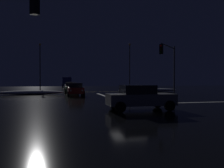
{
  "coord_description": "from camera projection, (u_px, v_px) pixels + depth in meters",
  "views": [
    {
      "loc": [
        -5.02,
        -16.87,
        1.83
      ],
      "look_at": [
        1.39,
        11.87,
        1.42
      ],
      "focal_mm": 35.77,
      "sensor_mm": 36.0,
      "label": 1
    }
  ],
  "objects": [
    {
      "name": "ground",
      "position": [
        128.0,
        105.0,
        17.58
      ],
      "size": [
        120.0,
        120.0,
        0.1
      ],
      "primitive_type": "cube",
      "color": "black"
    },
    {
      "name": "stop_line_north",
      "position": [
        107.0,
        97.0,
        25.65
      ],
      "size": [
        0.35,
        14.17,
        0.01
      ],
      "color": "white",
      "rests_on": "ground"
    },
    {
      "name": "centre_line_ns",
      "position": [
        93.0,
        92.0,
        36.98
      ],
      "size": [
        22.0,
        0.15,
        0.01
      ],
      "color": "yellow",
      "rests_on": "ground"
    },
    {
      "name": "crosswalk_bar_east",
      "position": [
        220.0,
        102.0,
        19.4
      ],
      "size": [
        14.17,
        0.4,
        0.01
      ],
      "color": "white",
      "rests_on": "ground"
    },
    {
      "name": "snow_bank_left_curb",
      "position": [
        31.0,
        93.0,
        29.26
      ],
      "size": [
        8.48,
        1.5,
        0.57
      ],
      "color": "white",
      "rests_on": "ground"
    },
    {
      "name": "snow_bank_right_curb",
      "position": [
        148.0,
        90.0,
        37.39
      ],
      "size": [
        10.48,
        1.5,
        0.58
      ],
      "color": "white",
      "rests_on": "ground"
    },
    {
      "name": "sedan_red",
      "position": [
        75.0,
        89.0,
        27.6
      ],
      "size": [
        2.02,
        4.33,
        1.57
      ],
      "color": "maroon",
      "rests_on": "ground"
    },
    {
      "name": "sedan_green",
      "position": [
        71.0,
        88.0,
        34.01
      ],
      "size": [
        2.02,
        4.33,
        1.57
      ],
      "color": "#14512D",
      "rests_on": "ground"
    },
    {
      "name": "sedan_orange",
      "position": [
        71.0,
        87.0,
        40.31
      ],
      "size": [
        2.02,
        4.33,
        1.57
      ],
      "color": "#C66014",
      "rests_on": "ground"
    },
    {
      "name": "sedan_blue",
      "position": [
        69.0,
        86.0,
        46.04
      ],
      "size": [
        2.02,
        4.33,
        1.57
      ],
      "color": "navy",
      "rests_on": "ground"
    },
    {
      "name": "sedan_white",
      "position": [
        69.0,
        85.0,
        52.19
      ],
      "size": [
        2.02,
        4.33,
        1.57
      ],
      "color": "silver",
      "rests_on": "ground"
    },
    {
      "name": "sedan_black",
      "position": [
        69.0,
        85.0,
        57.51
      ],
      "size": [
        2.02,
        4.33,
        1.57
      ],
      "color": "black",
      "rests_on": "ground"
    },
    {
      "name": "box_truck",
      "position": [
        67.0,
        81.0,
        63.99
      ],
      "size": [
        2.68,
        8.28,
        3.08
      ],
      "color": "navy",
      "rests_on": "ground"
    },
    {
      "name": "sedan_gray_crossing",
      "position": [
        140.0,
        97.0,
        14.06
      ],
      "size": [
        4.33,
        2.02,
        1.57
      ],
      "color": "slate",
      "rests_on": "ground"
    },
    {
      "name": "traffic_signal_ne",
      "position": [
        169.0,
        60.0,
        26.16
      ],
      "size": [
        3.63,
        3.63,
        6.16
      ],
      "color": "#4C4C51",
      "rests_on": "ground"
    },
    {
      "name": "streetlamp_left_far",
      "position": [
        40.0,
        63.0,
        44.62
      ],
      "size": [
        0.44,
        0.44,
        9.34
      ],
      "color": "#424247",
      "rests_on": "ground"
    },
    {
      "name": "streetlamp_right_far",
      "position": [
        130.0,
        63.0,
        48.69
      ],
      "size": [
        0.44,
        0.44,
        10.01
      ],
      "color": "#424247",
      "rests_on": "ground"
    }
  ]
}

